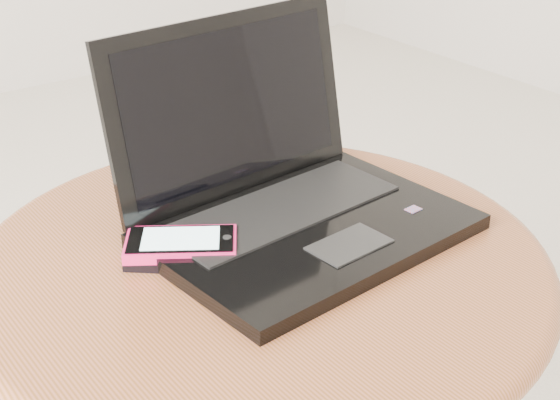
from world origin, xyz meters
TOP-DOWN VIEW (x-y plane):
  - table at (0.10, -0.09)m, footprint 0.63×0.63m
  - laptop at (0.16, -0.05)m, footprint 0.35×0.30m
  - phone_black at (0.03, -0.05)m, footprint 0.12×0.12m
  - phone_pink at (0.03, -0.05)m, footprint 0.13×0.12m

SIDE VIEW (x-z plane):
  - table at x=0.10m, z-range 0.14..0.64m
  - phone_black at x=0.03m, z-range 0.50..0.51m
  - phone_pink at x=0.03m, z-range 0.51..0.52m
  - laptop at x=0.16m, z-range 0.43..0.65m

